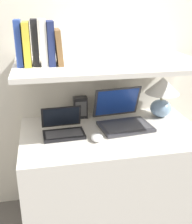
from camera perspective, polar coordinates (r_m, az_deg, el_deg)
name	(u,v)px	position (r m, az deg, el deg)	size (l,w,h in m)	color
wall_back	(99,48)	(2.05, 0.61, 12.87)	(6.00, 0.05, 2.40)	silver
desk	(111,179)	(1.99, 3.02, -13.51)	(1.15, 0.68, 0.73)	silver
back_riser	(100,131)	(2.19, 0.80, -3.85)	(1.15, 0.04, 1.14)	silver
shelf	(110,64)	(1.74, 2.92, 9.67)	(1.15, 0.61, 0.03)	silver
table_lamp	(162,92)	(2.03, 13.28, 3.91)	(0.24, 0.24, 0.29)	#7593B2
laptop_large	(123,118)	(1.88, 5.42, -1.25)	(0.36, 0.35, 0.24)	#333338
laptop_small	(63,129)	(1.77, -6.71, -3.35)	(0.26, 0.21, 0.16)	black
computer_mouse	(97,137)	(1.69, 0.14, -5.16)	(0.09, 0.13, 0.03)	white
router_box	(80,107)	(2.00, -3.20, 0.95)	(0.10, 0.07, 0.15)	black
book_blue	(19,43)	(1.67, -15.43, 13.32)	(0.03, 0.14, 0.25)	#284293
book_yellow	(27,44)	(1.67, -13.90, 13.26)	(0.04, 0.16, 0.24)	gold
book_black	(35,43)	(1.66, -12.29, 13.61)	(0.04, 0.12, 0.25)	black
book_white	(43,42)	(1.66, -10.65, 13.71)	(0.04, 0.15, 0.25)	silver
book_navy	(51,43)	(1.67, -9.19, 13.66)	(0.04, 0.17, 0.24)	navy
book_brown	(58,47)	(1.67, -7.66, 12.97)	(0.04, 0.18, 0.20)	brown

